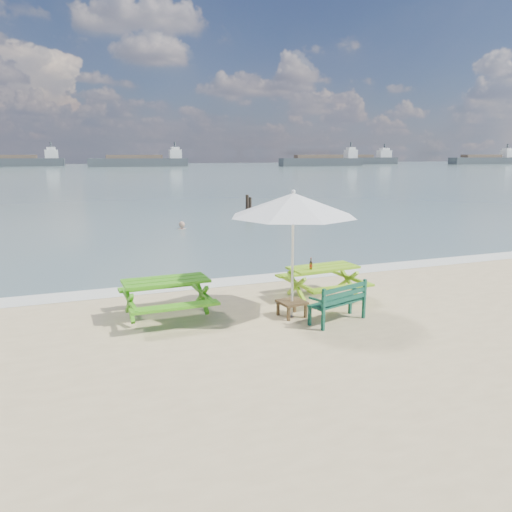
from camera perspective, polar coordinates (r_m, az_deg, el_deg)
name	(u,v)px	position (r m, az deg, el deg)	size (l,w,h in m)	color
sea	(91,173)	(92.87, -18.34, 9.00)	(300.00, 300.00, 0.00)	slate
foam_strip	(246,280)	(13.48, -1.21, -2.76)	(22.00, 0.90, 0.01)	silver
picnic_table_left	(167,300)	(10.51, -10.19, -4.92)	(1.78, 1.96, 0.82)	#3F9616
picnic_table_right	(323,283)	(11.84, 7.63, -3.08)	(1.74, 1.91, 0.77)	#79B01A
park_bench	(337,310)	(10.30, 9.26, -6.11)	(1.36, 0.80, 0.80)	#114734
side_table	(292,308)	(10.53, 4.11, -5.98)	(0.59, 0.59, 0.34)	brown
patio_umbrella	(293,205)	(10.08, 4.29, 5.86)	(2.93, 2.93, 2.59)	silver
beer_bottle	(311,266)	(11.40, 6.29, -1.09)	(0.07, 0.07, 0.27)	brown
swimmer	(182,239)	(23.00, -8.45, 1.96)	(0.68, 0.55, 1.61)	tan
mooring_pilings	(248,207)	(28.15, -0.87, 5.65)	(0.57, 0.77, 1.32)	black
cargo_ships	(276,161)	(143.84, 2.35, 10.78)	(161.64, 30.84, 4.40)	#373D41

